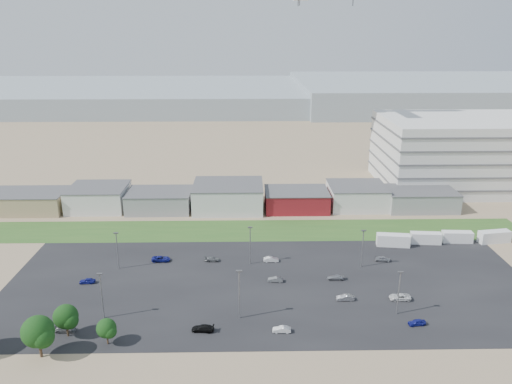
{
  "coord_description": "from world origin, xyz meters",
  "views": [
    {
      "loc": [
        0.14,
        -81.6,
        55.66
      ],
      "look_at": [
        2.08,
        22.0,
        21.57
      ],
      "focal_mm": 35.0,
      "sensor_mm": 36.0,
      "label": 1
    }
  ],
  "objects_px": {
    "parked_car_0": "(400,297)",
    "parked_car_2": "(417,322)",
    "parked_car_10": "(65,329)",
    "parked_car_3": "(203,328)",
    "box_trailer_a": "(393,240)",
    "parked_car_7": "(275,279)",
    "parked_car_5": "(87,281)",
    "parked_car_9": "(161,259)",
    "parked_car_1": "(345,298)",
    "parked_car_6": "(212,259)",
    "parked_car_13": "(282,329)",
    "parked_car_11": "(271,259)",
    "parked_car_8": "(383,259)",
    "parked_car_12": "(335,277)"
  },
  "relations": [
    {
      "from": "parked_car_0",
      "to": "parked_car_2",
      "type": "height_order",
      "value": "parked_car_0"
    },
    {
      "from": "parked_car_2",
      "to": "parked_car_10",
      "type": "relative_size",
      "value": 0.85
    },
    {
      "from": "parked_car_3",
      "to": "box_trailer_a",
      "type": "bearing_deg",
      "value": 134.73
    },
    {
      "from": "parked_car_0",
      "to": "parked_car_7",
      "type": "relative_size",
      "value": 1.32
    },
    {
      "from": "parked_car_5",
      "to": "parked_car_9",
      "type": "bearing_deg",
      "value": 124.05
    },
    {
      "from": "parked_car_1",
      "to": "parked_car_2",
      "type": "relative_size",
      "value": 1.09
    },
    {
      "from": "parked_car_6",
      "to": "parked_car_13",
      "type": "xyz_separation_m",
      "value": [
        15.36,
        -31.05,
        0.03
      ]
    },
    {
      "from": "parked_car_2",
      "to": "parked_car_11",
      "type": "bearing_deg",
      "value": -143.44
    },
    {
      "from": "parked_car_11",
      "to": "parked_car_13",
      "type": "distance_m",
      "value": 30.5
    },
    {
      "from": "parked_car_8",
      "to": "parked_car_10",
      "type": "distance_m",
      "value": 75.23
    },
    {
      "from": "parked_car_0",
      "to": "parked_car_11",
      "type": "bearing_deg",
      "value": -121.45
    },
    {
      "from": "parked_car_9",
      "to": "parked_car_3",
      "type": "bearing_deg",
      "value": -156.16
    },
    {
      "from": "parked_car_3",
      "to": "parked_car_8",
      "type": "xyz_separation_m",
      "value": [
        42.71,
        29.68,
        0.02
      ]
    },
    {
      "from": "parked_car_2",
      "to": "parked_car_8",
      "type": "bearing_deg",
      "value": 171.37
    },
    {
      "from": "parked_car_9",
      "to": "parked_car_13",
      "type": "relative_size",
      "value": 1.31
    },
    {
      "from": "parked_car_11",
      "to": "parked_car_12",
      "type": "distance_m",
      "value": 17.41
    },
    {
      "from": "parked_car_1",
      "to": "parked_car_8",
      "type": "distance_m",
      "value": 22.82
    },
    {
      "from": "parked_car_0",
      "to": "parked_car_3",
      "type": "height_order",
      "value": "parked_car_0"
    },
    {
      "from": "parked_car_2",
      "to": "parked_car_3",
      "type": "bearing_deg",
      "value": -95.41
    },
    {
      "from": "parked_car_9",
      "to": "parked_car_6",
      "type": "bearing_deg",
      "value": -90.25
    },
    {
      "from": "parked_car_3",
      "to": "parked_car_13",
      "type": "height_order",
      "value": "parked_car_3"
    },
    {
      "from": "parked_car_9",
      "to": "parked_car_11",
      "type": "height_order",
      "value": "parked_car_9"
    },
    {
      "from": "parked_car_10",
      "to": "parked_car_9",
      "type": "bearing_deg",
      "value": -23.13
    },
    {
      "from": "parked_car_5",
      "to": "parked_car_7",
      "type": "height_order",
      "value": "parked_car_5"
    },
    {
      "from": "parked_car_7",
      "to": "parked_car_12",
      "type": "xyz_separation_m",
      "value": [
        14.0,
        0.73,
        -0.01
      ]
    },
    {
      "from": "parked_car_0",
      "to": "parked_car_5",
      "type": "relative_size",
      "value": 1.3
    },
    {
      "from": "parked_car_12",
      "to": "parked_car_5",
      "type": "bearing_deg",
      "value": -86.15
    },
    {
      "from": "parked_car_0",
      "to": "parked_car_11",
      "type": "distance_m",
      "value": 32.87
    },
    {
      "from": "parked_car_10",
      "to": "parked_car_5",
      "type": "bearing_deg",
      "value": 5.42
    },
    {
      "from": "parked_car_1",
      "to": "parked_car_11",
      "type": "bearing_deg",
      "value": -142.53
    },
    {
      "from": "box_trailer_a",
      "to": "parked_car_11",
      "type": "relative_size",
      "value": 2.28
    },
    {
      "from": "parked_car_8",
      "to": "parked_car_6",
      "type": "bearing_deg",
      "value": 96.62
    },
    {
      "from": "parked_car_3",
      "to": "parked_car_10",
      "type": "height_order",
      "value": "parked_car_3"
    },
    {
      "from": "parked_car_6",
      "to": "parked_car_11",
      "type": "bearing_deg",
      "value": -88.07
    },
    {
      "from": "parked_car_7",
      "to": "parked_car_8",
      "type": "relative_size",
      "value": 0.92
    },
    {
      "from": "parked_car_6",
      "to": "parked_car_13",
      "type": "height_order",
      "value": "parked_car_13"
    },
    {
      "from": "parked_car_11",
      "to": "parked_car_13",
      "type": "relative_size",
      "value": 1.07
    },
    {
      "from": "parked_car_2",
      "to": "parked_car_8",
      "type": "xyz_separation_m",
      "value": [
        0.7,
        28.36,
        0.06
      ]
    },
    {
      "from": "parked_car_1",
      "to": "parked_car_5",
      "type": "relative_size",
      "value": 1.07
    },
    {
      "from": "parked_car_9",
      "to": "parked_car_12",
      "type": "distance_m",
      "value": 43.41
    },
    {
      "from": "parked_car_1",
      "to": "parked_car_11",
      "type": "xyz_separation_m",
      "value": [
        -15.03,
        18.95,
        -0.0
      ]
    },
    {
      "from": "parked_car_12",
      "to": "parked_car_9",
      "type": "bearing_deg",
      "value": -100.75
    },
    {
      "from": "parked_car_0",
      "to": "parked_car_9",
      "type": "bearing_deg",
      "value": -106.21
    },
    {
      "from": "parked_car_7",
      "to": "parked_car_13",
      "type": "bearing_deg",
      "value": 7.87
    },
    {
      "from": "parked_car_9",
      "to": "parked_car_10",
      "type": "bearing_deg",
      "value": 156.82
    },
    {
      "from": "parked_car_3",
      "to": "parked_car_5",
      "type": "height_order",
      "value": "parked_car_3"
    },
    {
      "from": "parked_car_12",
      "to": "parked_car_13",
      "type": "relative_size",
      "value": 1.1
    },
    {
      "from": "parked_car_0",
      "to": "parked_car_5",
      "type": "height_order",
      "value": "parked_car_0"
    },
    {
      "from": "parked_car_8",
      "to": "parked_car_12",
      "type": "relative_size",
      "value": 0.98
    },
    {
      "from": "parked_car_3",
      "to": "parked_car_7",
      "type": "bearing_deg",
      "value": 147.85
    }
  ]
}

